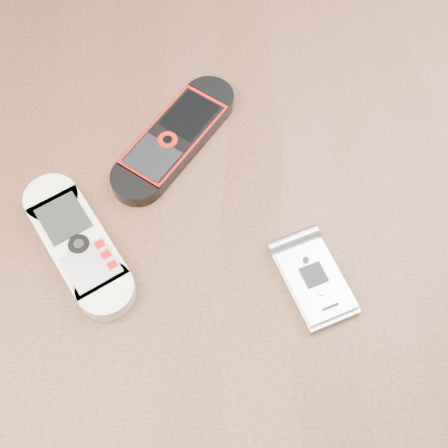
% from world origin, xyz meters
% --- Properties ---
extents(ground, '(4.00, 4.00, 0.00)m').
position_xyz_m(ground, '(0.00, 0.00, 0.00)').
color(ground, '#472B19').
rests_on(ground, ground).
extents(table, '(1.20, 0.80, 0.75)m').
position_xyz_m(table, '(0.00, 0.00, 0.64)').
color(table, black).
rests_on(table, ground).
extents(nokia_white, '(0.12, 0.16, 0.02)m').
position_xyz_m(nokia_white, '(-0.12, -0.02, 0.76)').
color(nokia_white, silver).
rests_on(nokia_white, table).
extents(nokia_black_red, '(0.14, 0.16, 0.02)m').
position_xyz_m(nokia_black_red, '(-0.04, 0.10, 0.76)').
color(nokia_black_red, black).
rests_on(nokia_black_red, table).
extents(motorola_razr, '(0.08, 0.10, 0.01)m').
position_xyz_m(motorola_razr, '(0.08, -0.05, 0.76)').
color(motorola_razr, '#BABABF').
rests_on(motorola_razr, table).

